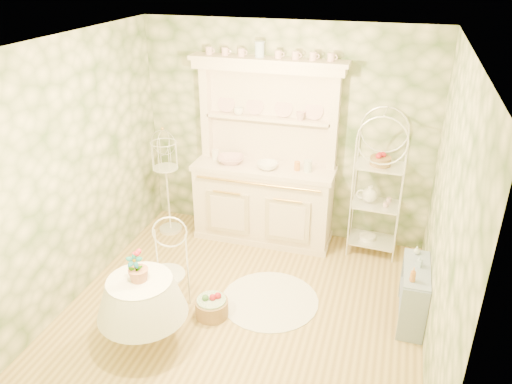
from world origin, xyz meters
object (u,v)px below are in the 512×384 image
(cafe_chair, at_px, (165,274))
(bakers_rack, at_px, (377,189))
(side_shelf, at_px, (413,296))
(round_table, at_px, (143,309))
(kitchen_dresser, at_px, (264,156))
(floor_basket, at_px, (212,307))
(birdcage_stand, at_px, (167,184))

(cafe_chair, bearing_deg, bakers_rack, 23.20)
(bakers_rack, relative_size, cafe_chair, 1.87)
(side_shelf, distance_m, cafe_chair, 2.49)
(bakers_rack, relative_size, round_table, 2.21)
(round_table, xyz_separation_m, cafe_chair, (0.00, 0.48, 0.07))
(kitchen_dresser, height_order, floor_basket, kitchen_dresser)
(round_table, bearing_deg, floor_basket, 49.25)
(side_shelf, distance_m, birdcage_stand, 3.28)
(bakers_rack, distance_m, floor_basket, 2.38)
(bakers_rack, xyz_separation_m, birdcage_stand, (-2.62, -0.25, -0.16))
(bakers_rack, height_order, side_shelf, bakers_rack)
(floor_basket, bearing_deg, round_table, -130.75)
(bakers_rack, bearing_deg, birdcage_stand, -170.86)
(bakers_rack, xyz_separation_m, round_table, (-1.93, -2.26, -0.47))
(cafe_chair, height_order, floor_basket, cafe_chair)
(bakers_rack, xyz_separation_m, cafe_chair, (-1.92, -1.79, -0.40))
(kitchen_dresser, xyz_separation_m, birdcage_stand, (-1.24, -0.19, -0.46))
(side_shelf, xyz_separation_m, birdcage_stand, (-3.11, 0.96, 0.40))
(cafe_chair, bearing_deg, birdcage_stand, 94.71)
(side_shelf, height_order, cafe_chair, cafe_chair)
(cafe_chair, distance_m, floor_basket, 0.58)
(bakers_rack, bearing_deg, floor_basket, -126.50)
(birdcage_stand, bearing_deg, cafe_chair, -65.59)
(side_shelf, height_order, birdcage_stand, birdcage_stand)
(kitchen_dresser, distance_m, floor_basket, 1.96)
(round_table, relative_size, cafe_chair, 0.85)
(side_shelf, distance_m, round_table, 2.64)
(round_table, height_order, cafe_chair, cafe_chair)
(side_shelf, xyz_separation_m, round_table, (-2.42, -1.06, 0.10))
(cafe_chair, xyz_separation_m, birdcage_stand, (-0.70, 1.54, 0.24))
(kitchen_dresser, relative_size, round_table, 2.98)
(side_shelf, relative_size, birdcage_stand, 0.48)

